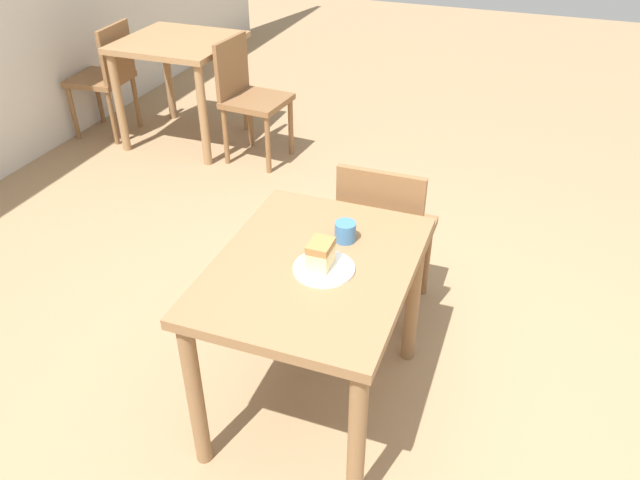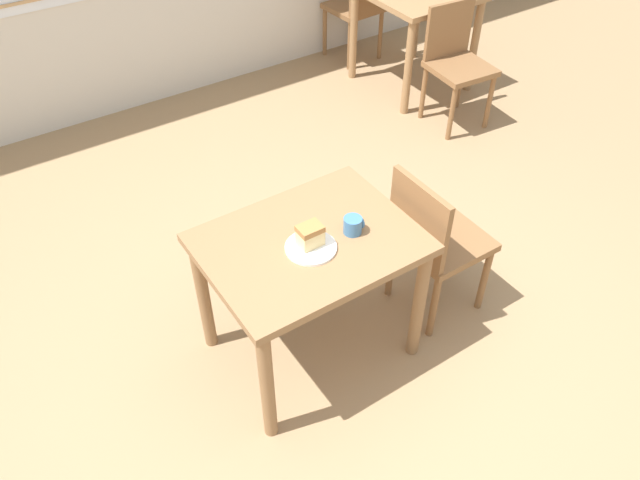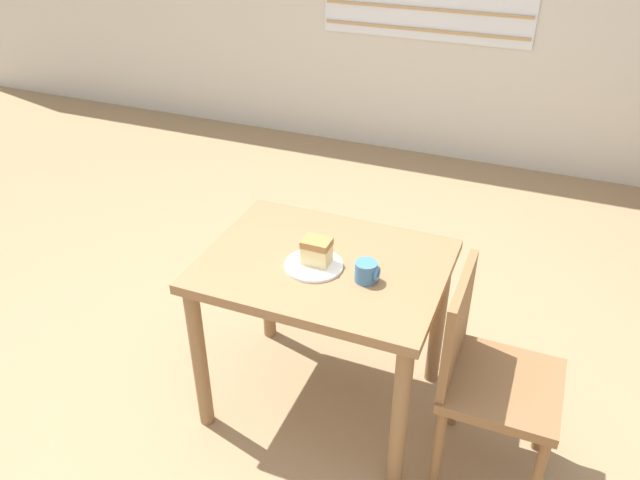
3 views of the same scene
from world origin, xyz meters
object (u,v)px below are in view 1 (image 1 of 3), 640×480
Objects in this scene: chair_far_corner at (249,95)px; plate at (324,268)px; dining_table_far at (180,59)px; coffee_mug at (346,231)px; dining_table_near at (314,290)px; chair_near_window at (384,234)px; cake_slice at (321,254)px; chair_far_opposite at (106,75)px.

plate is at bearing -142.88° from chair_far_corner.
dining_table_far is at bearing 41.03° from plate.
plate is 0.21m from coffee_mug.
coffee_mug is at bearing -139.82° from chair_far_corner.
dining_table_near is at bearing -139.40° from dining_table_far.
cake_slice is at bearing 84.43° from chair_near_window.
cake_slice is (-2.15, -1.86, 0.15)m from dining_table_far.
dining_table_far is 8.95× the size of coffee_mug.
chair_near_window is 1.00× the size of chair_far_opposite.
dining_table_far is 0.93× the size of chair_far_opposite.
plate is at bearing 177.02° from coffee_mug.
chair_near_window is (-1.49, -1.93, -0.15)m from dining_table_far.
dining_table_near is 2.81m from dining_table_far.
chair_far_corner is at bearing 31.55° from dining_table_near.
dining_table_far reaches higher than dining_table_near.
cake_slice reaches higher than plate.
cake_slice is at bearing -117.13° from dining_table_near.
chair_far_corner is (-0.11, -0.59, -0.15)m from dining_table_far.
coffee_mug reaches higher than plate.
cake_slice is (-2.04, -1.28, 0.31)m from chair_far_corner.
cake_slice reaches higher than coffee_mug.
chair_near_window is 8.20× the size of cake_slice.
chair_far_opposite is at bearing 50.12° from cake_slice.
coffee_mug is at bearing -17.40° from dining_table_near.
coffee_mug is at bearing -135.92° from dining_table_far.
chair_far_corner is at bearing -45.76° from chair_near_window.
chair_near_window is 0.74m from cake_slice.
chair_far_opposite is (2.03, 2.42, -0.13)m from dining_table_near.
dining_table_far is at bearing 44.08° from coffee_mug.
chair_far_corner reaches higher than cake_slice.
coffee_mug is (0.21, -0.01, 0.03)m from plate.
dining_table_near is 3.16m from chair_far_opposite.
chair_far_corner is at bearing 32.01° from cake_slice.
chair_near_window is 1.92m from chair_far_corner.
plate is (-2.05, -2.46, 0.25)m from chair_far_opposite.
dining_table_near is 1.08× the size of chair_far_corner.
plate is (-2.05, -1.29, 0.25)m from chair_far_corner.
plate is at bearing 85.70° from chair_near_window.
dining_table_near is at bearing 46.33° from chair_far_opposite.
chair_far_opposite reaches higher than coffee_mug.
chair_far_corner is at bearing -100.57° from dining_table_far.
chair_far_corner is 9.64× the size of coffee_mug.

